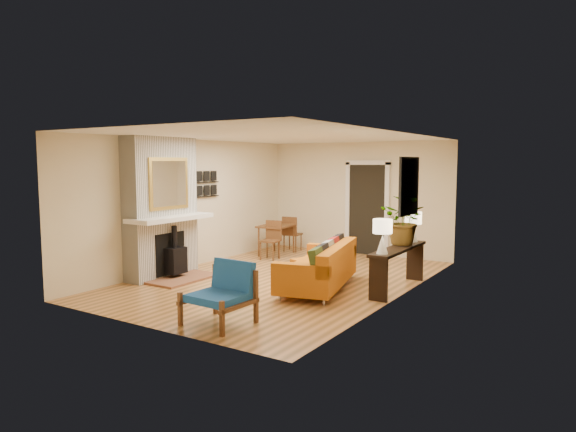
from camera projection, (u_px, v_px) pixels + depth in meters
name	position (u px, v px, depth m)	size (l,w,h in m)	color
room_shell	(371.00, 204.00, 11.17)	(6.50, 6.50, 6.50)	tan
fireplace	(162.00, 211.00, 9.51)	(1.09, 1.68, 2.60)	white
sofa	(322.00, 268.00, 8.66)	(1.40, 2.28, 0.84)	silver
ottoman	(319.00, 268.00, 9.28)	(0.98, 0.98, 0.39)	silver
blue_chair	(224.00, 290.00, 6.84)	(0.81, 0.80, 0.82)	brown
dining_table	(279.00, 231.00, 11.84)	(0.80, 1.61, 0.85)	brown
console_table	(398.00, 256.00, 8.57)	(0.34, 1.85, 0.72)	black
lamp_near	(383.00, 232.00, 7.92)	(0.30, 0.30, 0.54)	white
lamp_far	(413.00, 223.00, 9.10)	(0.30, 0.30, 0.54)	white
houseplant	(405.00, 220.00, 8.76)	(0.77, 0.66, 0.85)	#1E5919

